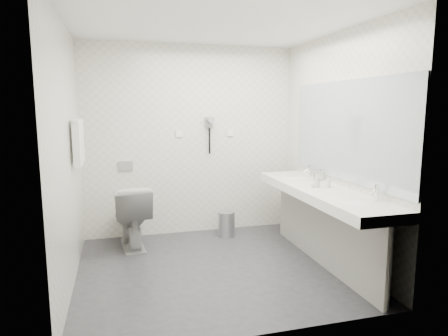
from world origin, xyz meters
name	(u,v)px	position (x,y,z in m)	size (l,w,h in m)	color
floor	(214,268)	(0.00, 0.00, 0.00)	(2.80, 2.80, 0.00)	#2D2C32
ceiling	(213,23)	(0.00, 0.00, 2.50)	(2.80, 2.80, 0.00)	white
wall_back	(191,141)	(0.00, 1.30, 1.25)	(2.80, 2.80, 0.00)	silver
wall_front	(258,171)	(0.00, -1.30, 1.25)	(2.80, 2.80, 0.00)	silver
wall_left	(67,156)	(-1.40, 0.00, 1.25)	(2.60, 2.60, 0.00)	silver
wall_right	(336,148)	(1.40, 0.00, 1.25)	(2.60, 2.60, 0.00)	silver
vanity_counter	(321,192)	(1.12, -0.20, 0.80)	(0.55, 2.20, 0.10)	white
vanity_panel	(322,231)	(1.15, -0.20, 0.38)	(0.03, 2.15, 0.75)	gray
vanity_post_near	(388,268)	(1.18, -1.24, 0.38)	(0.06, 0.06, 0.75)	silver
vanity_post_far	(285,207)	(1.18, 0.84, 0.38)	(0.06, 0.06, 0.75)	silver
mirror	(346,131)	(1.39, -0.20, 1.45)	(0.02, 2.20, 1.05)	#B2BCC6
basin_near	(357,204)	(1.12, -0.85, 0.83)	(0.40, 0.31, 0.05)	white
basin_far	(295,179)	(1.12, 0.45, 0.83)	(0.40, 0.31, 0.05)	white
faucet_near	(377,193)	(1.32, -0.85, 0.92)	(0.04, 0.04, 0.15)	silver
faucet_far	(310,171)	(1.32, 0.45, 0.92)	(0.04, 0.04, 0.15)	silver
soap_bottle_a	(317,182)	(1.09, -0.16, 0.91)	(0.05, 0.05, 0.11)	white
soap_bottle_b	(314,183)	(1.06, -0.14, 0.89)	(0.07, 0.07, 0.09)	white
soap_bottle_c	(329,182)	(1.20, -0.21, 0.91)	(0.05, 0.05, 0.13)	white
glass_left	(316,177)	(1.23, 0.13, 0.90)	(0.05, 0.05, 0.10)	silver
glass_right	(320,175)	(1.33, 0.22, 0.91)	(0.07, 0.07, 0.12)	silver
toilet	(131,216)	(-0.81, 0.90, 0.39)	(0.43, 0.77, 0.78)	white
flush_plate	(126,166)	(-0.85, 1.29, 0.95)	(0.18, 0.02, 0.12)	#B2B5BA
pedal_bin	(226,224)	(0.41, 0.99, 0.16)	(0.22, 0.22, 0.31)	#B2B5BA
bin_lid	(226,212)	(0.41, 0.99, 0.32)	(0.22, 0.22, 0.01)	#B2B5BA
towel_rail	(76,121)	(-1.35, 0.55, 1.55)	(0.02, 0.02, 0.62)	silver
towel_near	(77,143)	(-1.34, 0.41, 1.33)	(0.07, 0.24, 0.48)	white
towel_far	(80,141)	(-1.34, 0.69, 1.33)	(0.07, 0.24, 0.48)	white
dryer_cradle	(209,122)	(0.25, 1.27, 1.50)	(0.10, 0.04, 0.14)	gray
dryer_barrel	(210,120)	(0.25, 1.20, 1.53)	(0.08, 0.08, 0.14)	gray
dryer_cord	(210,141)	(0.25, 1.26, 1.25)	(0.02, 0.02, 0.35)	black
switch_plate_a	(179,134)	(-0.15, 1.29, 1.35)	(0.09, 0.02, 0.09)	white
switch_plate_b	(230,133)	(0.55, 1.29, 1.35)	(0.09, 0.02, 0.09)	white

